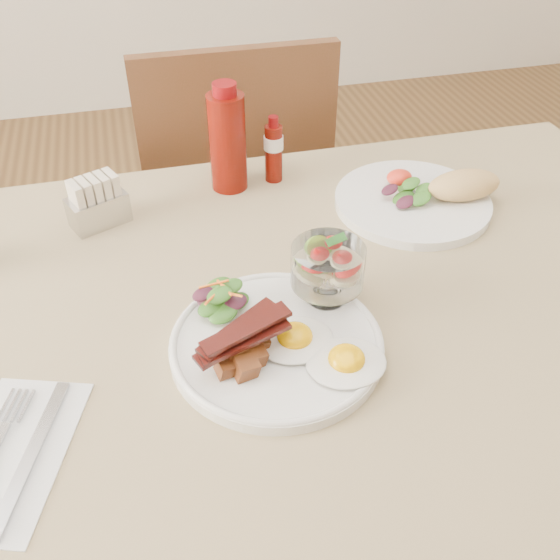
{
  "coord_description": "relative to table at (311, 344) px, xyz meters",
  "views": [
    {
      "loc": [
        -0.21,
        -0.64,
        1.34
      ],
      "look_at": [
        -0.05,
        -0.02,
        0.82
      ],
      "focal_mm": 40.0,
      "sensor_mm": 36.0,
      "label": 1
    }
  ],
  "objects": [
    {
      "name": "hot_sauce_bottle",
      "position": [
        0.03,
        0.35,
        0.15
      ],
      "size": [
        0.04,
        0.04,
        0.12
      ],
      "rotation": [
        0.0,
        0.0,
        -0.07
      ],
      "color": "#5C0C05",
      "rests_on": "table"
    },
    {
      "name": "napkin_cutlery",
      "position": [
        -0.4,
        -0.17,
        0.09
      ],
      "size": [
        0.18,
        0.24,
        0.01
      ],
      "rotation": [
        0.0,
        0.0,
        -0.33
      ],
      "color": "white",
      "rests_on": "table"
    },
    {
      "name": "side_salad",
      "position": [
        -0.13,
        -0.01,
        0.12
      ],
      "size": [
        0.08,
        0.08,
        0.04
      ],
      "rotation": [
        0.0,
        0.0,
        -0.31
      ],
      "color": "#1E5416",
      "rests_on": "main_plate"
    },
    {
      "name": "fried_eggs",
      "position": [
        -0.03,
        -0.12,
        0.11
      ],
      "size": [
        0.17,
        0.16,
        0.03
      ],
      "rotation": [
        0.0,
        0.0,
        -0.18
      ],
      "color": "white",
      "rests_on": "main_plate"
    },
    {
      "name": "sugar_caddy",
      "position": [
        -0.29,
        0.28,
        0.13
      ],
      "size": [
        0.11,
        0.09,
        0.09
      ],
      "rotation": [
        0.0,
        0.0,
        0.41
      ],
      "color": "#B8B9BD",
      "rests_on": "table"
    },
    {
      "name": "fruit_cup",
      "position": [
        0.01,
        -0.02,
        0.16
      ],
      "size": [
        0.1,
        0.1,
        0.1
      ],
      "rotation": [
        0.0,
        0.0,
        -0.17
      ],
      "color": "white",
      "rests_on": "main_plate"
    },
    {
      "name": "second_plate",
      "position": [
        0.26,
        0.2,
        0.11
      ],
      "size": [
        0.29,
        0.27,
        0.07
      ],
      "rotation": [
        0.0,
        0.0,
        0.24
      ],
      "color": "white",
      "rests_on": "table"
    },
    {
      "name": "chair_far",
      "position": [
        0.0,
        0.66,
        -0.14
      ],
      "size": [
        0.42,
        0.42,
        0.93
      ],
      "color": "#592F1C",
      "rests_on": "ground"
    },
    {
      "name": "bacon_potato_pile",
      "position": [
        -0.12,
        -0.11,
        0.13
      ],
      "size": [
        0.13,
        0.09,
        0.06
      ],
      "rotation": [
        0.0,
        0.0,
        -0.05
      ],
      "color": "brown",
      "rests_on": "main_plate"
    },
    {
      "name": "main_plate",
      "position": [
        -0.07,
        -0.08,
        0.1
      ],
      "size": [
        0.28,
        0.28,
        0.02
      ],
      "primitive_type": "cylinder",
      "color": "white",
      "rests_on": "table"
    },
    {
      "name": "ketchup_bottle",
      "position": [
        -0.06,
        0.34,
        0.18
      ],
      "size": [
        0.07,
        0.07,
        0.19
      ],
      "rotation": [
        0.0,
        0.0,
        0.06
      ],
      "color": "#5C0C05",
      "rests_on": "table"
    },
    {
      "name": "table",
      "position": [
        0.0,
        0.0,
        0.0
      ],
      "size": [
        1.33,
        0.88,
        0.75
      ],
      "color": "#592F1C",
      "rests_on": "ground"
    }
  ]
}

